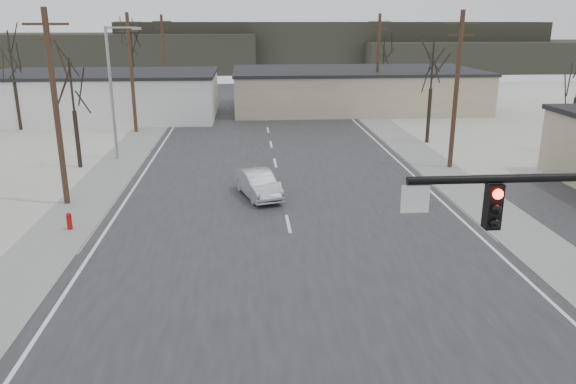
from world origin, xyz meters
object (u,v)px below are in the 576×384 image
car_far_a (321,97)px  fire_hydrant (69,221)px  sedan_crossing (258,184)px  car_far_b (246,95)px

car_far_a → fire_hydrant: bearing=71.2°
sedan_crossing → car_far_b: (-0.53, 38.46, -0.02)m
fire_hydrant → sedan_crossing: size_ratio=0.20×
sedan_crossing → car_far_a: (8.20, 35.83, -0.01)m
sedan_crossing → car_far_b: sedan_crossing is taller
car_far_b → car_far_a: bearing=2.7°
fire_hydrant → car_far_a: car_far_a is taller
car_far_a → car_far_b: 9.12m
car_far_b → fire_hydrant: bearing=-81.6°
fire_hydrant → sedan_crossing: bearing=26.6°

